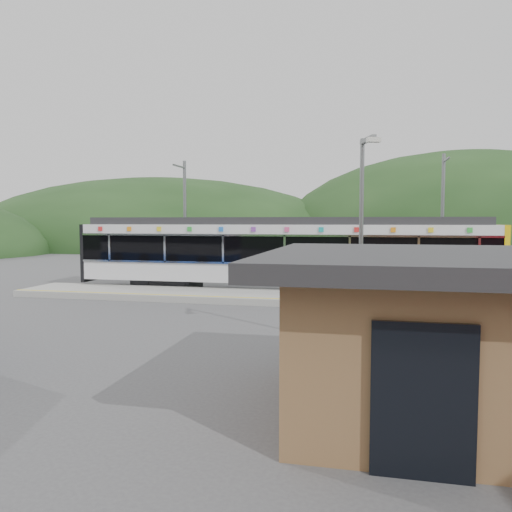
# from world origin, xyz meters

# --- Properties ---
(ground) EXTENTS (120.00, 120.00, 0.00)m
(ground) POSITION_xyz_m (0.00, 0.00, 0.00)
(ground) COLOR #4C4C4F
(ground) RESTS_ON ground
(hills) EXTENTS (146.00, 149.00, 26.00)m
(hills) POSITION_xyz_m (6.19, 5.29, 0.00)
(hills) COLOR #1E3D19
(hills) RESTS_ON ground
(platform) EXTENTS (26.00, 3.20, 0.30)m
(platform) POSITION_xyz_m (0.00, 3.30, 0.15)
(platform) COLOR #9E9E99
(platform) RESTS_ON ground
(yellow_line) EXTENTS (26.00, 0.10, 0.01)m
(yellow_line) POSITION_xyz_m (0.00, 2.00, 0.30)
(yellow_line) COLOR yellow
(yellow_line) RESTS_ON platform
(train) EXTENTS (20.44, 3.01, 3.74)m
(train) POSITION_xyz_m (-1.01, 6.00, 2.06)
(train) COLOR black
(train) RESTS_ON ground
(catenary_mast_west) EXTENTS (0.18, 1.80, 7.00)m
(catenary_mast_west) POSITION_xyz_m (-7.00, 8.56, 3.65)
(catenary_mast_west) COLOR slate
(catenary_mast_west) RESTS_ON ground
(catenary_mast_east) EXTENTS (0.18, 1.80, 7.00)m
(catenary_mast_east) POSITION_xyz_m (7.00, 8.56, 3.65)
(catenary_mast_east) COLOR slate
(catenary_mast_east) RESTS_ON ground
(lamp_post) EXTENTS (0.44, 1.08, 5.85)m
(lamp_post) POSITION_xyz_m (3.06, -4.34, 3.50)
(lamp_post) COLOR slate
(lamp_post) RESTS_ON ground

